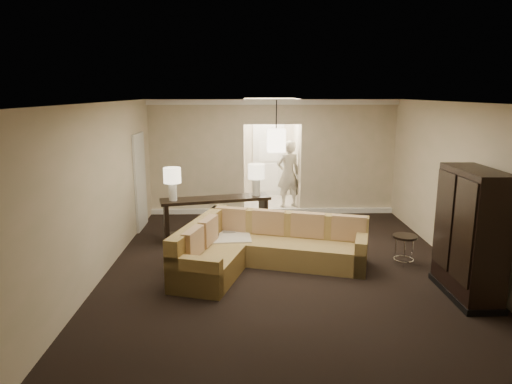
{
  "coord_description": "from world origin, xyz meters",
  "views": [
    {
      "loc": [
        -0.64,
        -7.05,
        2.96
      ],
      "look_at": [
        -0.46,
        1.2,
        1.15
      ],
      "focal_mm": 32.0,
      "sensor_mm": 36.0,
      "label": 1
    }
  ],
  "objects_px": {
    "coffee_table": "(221,244)",
    "console_table": "(216,214)",
    "person": "(288,170)",
    "sectional_sofa": "(260,248)",
    "armoire": "(470,237)",
    "drink_table": "(405,244)"
  },
  "relations": [
    {
      "from": "coffee_table",
      "to": "console_table",
      "type": "height_order",
      "value": "console_table"
    },
    {
      "from": "person",
      "to": "sectional_sofa",
      "type": "bearing_deg",
      "value": 58.59
    },
    {
      "from": "armoire",
      "to": "person",
      "type": "relative_size",
      "value": 0.98
    },
    {
      "from": "sectional_sofa",
      "to": "console_table",
      "type": "height_order",
      "value": "sectional_sofa"
    },
    {
      "from": "sectional_sofa",
      "to": "console_table",
      "type": "relative_size",
      "value": 1.48
    },
    {
      "from": "coffee_table",
      "to": "person",
      "type": "height_order",
      "value": "person"
    },
    {
      "from": "sectional_sofa",
      "to": "drink_table",
      "type": "relative_size",
      "value": 6.4
    },
    {
      "from": "sectional_sofa",
      "to": "person",
      "type": "bearing_deg",
      "value": 94.82
    },
    {
      "from": "drink_table",
      "to": "console_table",
      "type": "bearing_deg",
      "value": 155.37
    },
    {
      "from": "console_table",
      "to": "armoire",
      "type": "xyz_separation_m",
      "value": [
        3.86,
        -2.82,
        0.4
      ]
    },
    {
      "from": "coffee_table",
      "to": "armoire",
      "type": "distance_m",
      "value": 4.18
    },
    {
      "from": "armoire",
      "to": "person",
      "type": "xyz_separation_m",
      "value": [
        -2.14,
        5.45,
        0.06
      ]
    },
    {
      "from": "console_table",
      "to": "person",
      "type": "relative_size",
      "value": 1.18
    },
    {
      "from": "armoire",
      "to": "person",
      "type": "distance_m",
      "value": 5.85
    },
    {
      "from": "coffee_table",
      "to": "person",
      "type": "distance_m",
      "value": 4.05
    },
    {
      "from": "drink_table",
      "to": "person",
      "type": "bearing_deg",
      "value": 111.71
    },
    {
      "from": "drink_table",
      "to": "armoire",
      "type": "bearing_deg",
      "value": -69.34
    },
    {
      "from": "console_table",
      "to": "person",
      "type": "bearing_deg",
      "value": 42.82
    },
    {
      "from": "sectional_sofa",
      "to": "coffee_table",
      "type": "relative_size",
      "value": 2.96
    },
    {
      "from": "sectional_sofa",
      "to": "coffee_table",
      "type": "bearing_deg",
      "value": 157.78
    },
    {
      "from": "armoire",
      "to": "drink_table",
      "type": "xyz_separation_m",
      "value": [
        -0.48,
        1.27,
        -0.54
      ]
    },
    {
      "from": "sectional_sofa",
      "to": "coffee_table",
      "type": "xyz_separation_m",
      "value": [
        -0.71,
        0.57,
        -0.12
      ]
    }
  ]
}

